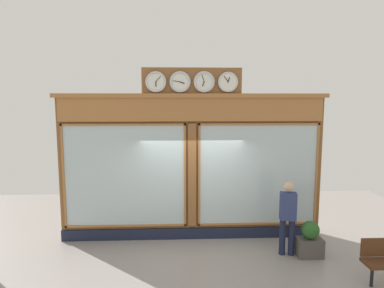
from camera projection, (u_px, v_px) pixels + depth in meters
shop_facade at (192, 165)px, 8.43m from camera, size 6.60×0.42×4.24m
pedestrian at (288, 215)px, 7.55m from camera, size 0.40×0.29×1.69m
planter_box at (309, 247)px, 7.56m from camera, size 0.56×0.36×0.42m
planter_shrub at (310, 230)px, 7.50m from camera, size 0.40×0.40×0.40m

